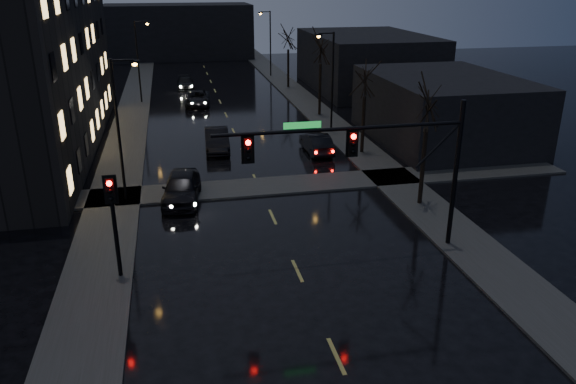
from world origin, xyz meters
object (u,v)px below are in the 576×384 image
oncoming_car_a (182,187)px  oncoming_car_c (197,98)px  oncoming_car_d (185,83)px  lead_car (316,143)px  oncoming_car_b (217,140)px

oncoming_car_a → oncoming_car_c: (2.31, 25.54, -0.14)m
oncoming_car_d → oncoming_car_c: bearing=-84.6°
oncoming_car_c → oncoming_car_d: (-0.83, 9.05, -0.05)m
oncoming_car_a → lead_car: oncoming_car_a is taller
oncoming_car_c → lead_car: lead_car is taller
oncoming_car_a → oncoming_car_d: size_ratio=1.10×
oncoming_car_b → oncoming_car_d: size_ratio=1.08×
lead_car → oncoming_car_d: bearing=-73.9°
oncoming_car_b → oncoming_car_c: bearing=94.5°
oncoming_car_c → oncoming_car_d: 9.09m
oncoming_car_b → lead_car: (7.01, -2.05, -0.07)m
oncoming_car_d → lead_car: (8.37, -27.02, 0.07)m
oncoming_car_c → oncoming_car_b: bearing=-83.7°
oncoming_car_b → oncoming_car_d: bearing=95.7°
oncoming_car_a → lead_car: 12.43m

